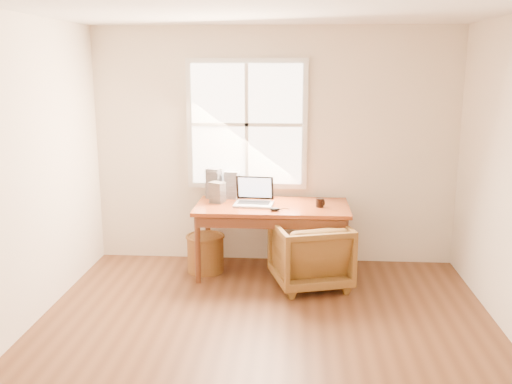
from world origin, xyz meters
TOP-DOWN VIEW (x-y plane):
  - room_shell at (-0.02, 0.16)m, footprint 4.04×4.54m
  - desk at (0.00, 1.80)m, footprint 1.60×0.80m
  - armchair at (0.40, 1.47)m, footprint 0.89×0.91m
  - wicker_stool at (-0.72, 1.80)m, footprint 0.47×0.47m
  - laptop at (-0.19, 1.77)m, footprint 0.39×0.41m
  - mouse at (0.04, 1.56)m, footprint 0.11×0.08m
  - coffee_mug at (0.49, 1.75)m, footprint 0.09×0.09m
  - cd_stack_a at (-0.46, 2.10)m, footprint 0.17×0.15m
  - cd_stack_b at (-0.59, 1.88)m, footprint 0.18×0.17m
  - cd_stack_c at (-0.65, 2.08)m, footprint 0.18×0.17m
  - cd_stack_d at (-0.39, 2.15)m, footprint 0.17×0.16m

SIDE VIEW (x-z plane):
  - wicker_stool at x=-0.72m, z-range 0.00..0.39m
  - armchair at x=0.40m, z-range 0.00..0.67m
  - desk at x=0.00m, z-range 0.71..0.75m
  - mouse at x=0.04m, z-range 0.75..0.79m
  - coffee_mug at x=0.49m, z-range 0.75..0.84m
  - cd_stack_d at x=-0.39m, z-range 0.75..0.93m
  - cd_stack_b at x=-0.59m, z-range 0.75..0.97m
  - laptop at x=-0.19m, z-range 0.75..1.02m
  - cd_stack_a at x=-0.46m, z-range 0.75..1.05m
  - cd_stack_c at x=-0.65m, z-range 0.75..1.08m
  - room_shell at x=-0.02m, z-range 0.00..2.64m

